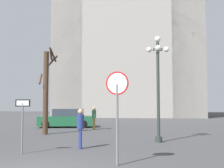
# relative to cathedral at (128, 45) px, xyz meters

# --- Properties ---
(cathedral) EXTENTS (22.40, 12.57, 35.79)m
(cathedral) POSITION_rel_cathedral_xyz_m (0.00, 0.00, 0.00)
(cathedral) COLOR gray
(cathedral) RESTS_ON ground
(stop_sign) EXTENTS (0.77, 0.21, 3.09)m
(stop_sign) POSITION_rel_cathedral_xyz_m (1.43, -34.57, -9.21)
(stop_sign) COLOR slate
(stop_sign) RESTS_ON ground
(one_way_arrow_sign) EXTENTS (0.63, 0.07, 2.19)m
(one_way_arrow_sign) POSITION_rel_cathedral_xyz_m (-2.59, -32.87, -9.96)
(one_way_arrow_sign) COLOR slate
(one_way_arrow_sign) RESTS_ON ground
(street_lamp) EXTENTS (1.20, 1.20, 5.63)m
(street_lamp) POSITION_rel_cathedral_xyz_m (3.09, -28.88, -7.99)
(street_lamp) COLOR #2D3833
(street_lamp) RESTS_ON ground
(bare_tree) EXTENTS (1.22, 1.33, 5.70)m
(bare_tree) POSITION_rel_cathedral_xyz_m (-4.09, -25.95, -8.47)
(bare_tree) COLOR #473323
(bare_tree) RESTS_ON ground
(parked_car_near_green) EXTENTS (4.77, 2.46, 1.57)m
(parked_car_near_green) POSITION_rel_cathedral_xyz_m (-4.18, -20.49, -10.65)
(parked_car_near_green) COLOR #1E5B38
(parked_car_near_green) RESTS_ON ground
(pedestrian_walking) EXTENTS (0.32, 0.32, 1.78)m
(pedestrian_walking) POSITION_rel_cathedral_xyz_m (-1.46, -22.47, -10.30)
(pedestrian_walking) COLOR olive
(pedestrian_walking) RESTS_ON ground
(pedestrian_standing) EXTENTS (0.32, 0.32, 1.78)m
(pedestrian_standing) POSITION_rel_cathedral_xyz_m (-0.52, -31.40, -10.30)
(pedestrian_standing) COLOR navy
(pedestrian_standing) RESTS_ON ground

